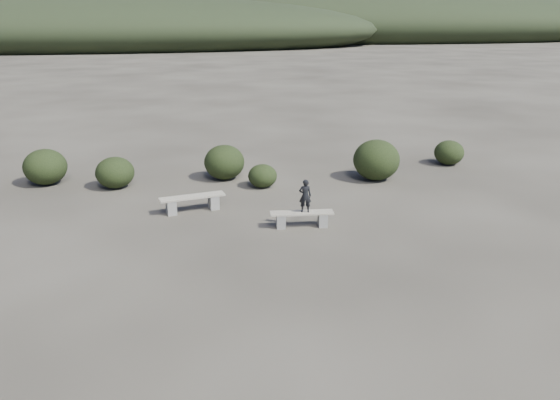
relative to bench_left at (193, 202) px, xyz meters
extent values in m
plane|color=#2E2A24|center=(1.68, -6.01, -0.29)|extent=(1200.00, 1200.00, 0.00)
cube|color=slate|center=(-0.61, -0.15, -0.08)|extent=(0.34, 0.42, 0.42)
cube|color=slate|center=(0.61, 0.15, -0.08)|extent=(0.34, 0.42, 0.42)
cube|color=gray|center=(0.00, 0.00, 0.16)|extent=(1.93, 0.84, 0.05)
cube|color=slate|center=(2.38, -1.62, -0.10)|extent=(0.25, 0.34, 0.38)
cube|color=slate|center=(3.52, -1.67, -0.10)|extent=(0.25, 0.34, 0.38)
cube|color=gray|center=(2.95, -1.64, 0.12)|extent=(1.73, 0.43, 0.05)
imported|color=black|center=(3.03, -1.65, 0.60)|extent=(0.36, 0.25, 0.91)
ellipsoid|color=black|center=(-2.57, 2.67, 0.23)|extent=(1.26, 1.26, 1.03)
ellipsoid|color=black|center=(1.06, 3.20, 0.31)|extent=(1.40, 1.40, 1.20)
ellipsoid|color=black|center=(2.27, 2.07, 0.10)|extent=(0.96, 0.96, 0.77)
ellipsoid|color=black|center=(6.27, 2.42, 0.41)|extent=(1.60, 1.60, 1.40)
ellipsoid|color=black|center=(9.63, 3.97, 0.18)|extent=(1.12, 1.12, 0.93)
ellipsoid|color=black|center=(-4.95, 3.40, 0.31)|extent=(1.42, 1.42, 1.20)
ellipsoid|color=black|center=(-23.32, 83.99, 2.41)|extent=(110.00, 40.00, 12.00)
ellipsoid|color=black|center=(36.68, 103.99, 2.86)|extent=(120.00, 44.00, 14.00)
ellipsoid|color=#2B342B|center=(1.68, 153.99, 5.11)|extent=(190.00, 64.00, 24.00)
ellipsoid|color=slate|center=(71.68, 293.99, 9.61)|extent=(340.00, 110.00, 44.00)
ellipsoid|color=gray|center=(-28.32, 393.99, 12.31)|extent=(460.00, 140.00, 56.00)
camera|label=1|loc=(0.51, -15.23, 5.22)|focal=35.00mm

